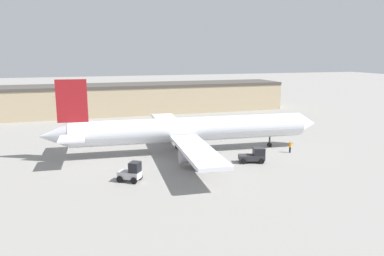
{
  "coord_description": "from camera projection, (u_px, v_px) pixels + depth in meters",
  "views": [
    {
      "loc": [
        -17.1,
        -53.94,
        15.16
      ],
      "look_at": [
        0.0,
        0.0,
        3.77
      ],
      "focal_mm": 35.0,
      "sensor_mm": 36.0,
      "label": 1
    }
  ],
  "objects": [
    {
      "name": "ground_crew_worker",
      "position": [
        290.0,
        146.0,
        57.74
      ],
      "size": [
        0.4,
        0.4,
        1.8
      ],
      "rotation": [
        0.0,
        0.0,
        0.72
      ],
      "color": "#1E2338",
      "rests_on": "ground_plane"
    },
    {
      "name": "belt_loader_truck",
      "position": [
        206.0,
        162.0,
        49.46
      ],
      "size": [
        3.07,
        2.68,
        1.96
      ],
      "rotation": [
        0.0,
        0.0,
        -0.22
      ],
      "color": "silver",
      "rests_on": "ground_plane"
    },
    {
      "name": "terminal_building",
      "position": [
        137.0,
        98.0,
        96.03
      ],
      "size": [
        76.57,
        12.44,
        7.4
      ],
      "color": "tan",
      "rests_on": "ground_plane"
    },
    {
      "name": "ground_plane",
      "position": [
        192.0,
        152.0,
        58.46
      ],
      "size": [
        400.0,
        400.0,
        0.0
      ],
      "primitive_type": "plane",
      "color": "gray"
    },
    {
      "name": "baggage_tug",
      "position": [
        131.0,
        173.0,
        44.72
      ],
      "size": [
        3.19,
        2.97,
        2.44
      ],
      "rotation": [
        0.0,
        0.0,
        -0.6
      ],
      "color": "#B2B2B7",
      "rests_on": "ground_plane"
    },
    {
      "name": "airplane",
      "position": [
        186.0,
        130.0,
        57.54
      ],
      "size": [
        43.65,
        37.19,
        11.53
      ],
      "rotation": [
        0.0,
        0.0,
        -0.07
      ],
      "color": "silver",
      "rests_on": "ground_plane"
    },
    {
      "name": "pushback_tug",
      "position": [
        254.0,
        156.0,
        52.53
      ],
      "size": [
        3.88,
        2.63,
        2.11
      ],
      "rotation": [
        0.0,
        0.0,
        -0.27
      ],
      "color": "#2D2D33",
      "rests_on": "ground_plane"
    }
  ]
}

